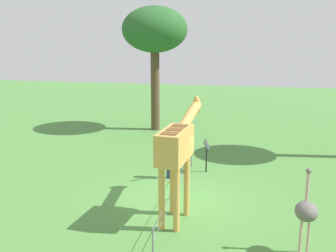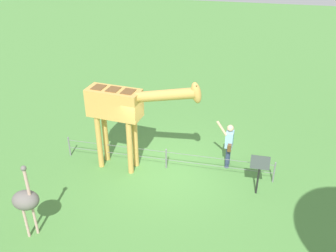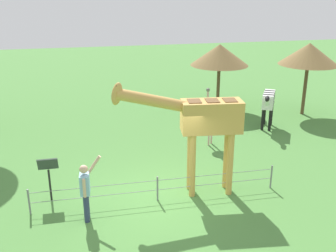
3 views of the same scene
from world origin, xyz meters
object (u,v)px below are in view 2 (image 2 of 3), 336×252
(ostrich, at_px, (26,200))
(info_sign, at_px, (259,168))
(giraffe, at_px, (123,108))
(visitor, at_px, (229,143))

(ostrich, bearing_deg, info_sign, 28.03)
(giraffe, relative_size, info_sign, 2.80)
(info_sign, bearing_deg, visitor, 128.42)
(giraffe, height_order, info_sign, giraffe)
(giraffe, distance_m, info_sign, 4.51)
(giraffe, xyz_separation_m, info_sign, (4.30, -0.43, -1.29))
(visitor, xyz_separation_m, ostrich, (-4.76, -4.32, 0.27))
(info_sign, bearing_deg, giraffe, 174.27)
(ostrich, bearing_deg, giraffe, 67.44)
(visitor, height_order, ostrich, ostrich)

